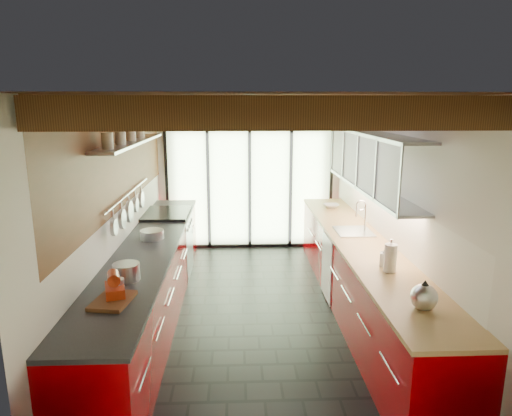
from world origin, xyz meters
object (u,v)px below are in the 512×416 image
kettle (424,296)px  bowl (331,206)px  paper_towel (390,258)px  stand_mixer (115,287)px  soap_bottle (385,256)px

kettle → bowl: (0.00, 3.65, -0.08)m
paper_towel → kettle: bearing=-90.0°
stand_mixer → bowl: (2.54, 3.33, -0.07)m
soap_bottle → bowl: (0.00, 2.66, -0.08)m
kettle → bowl: bearing=90.0°
bowl → soap_bottle: bearing=-90.0°
bowl → stand_mixer: bearing=-127.3°
paper_towel → stand_mixer: bearing=-168.7°
soap_bottle → bowl: size_ratio=0.87×
kettle → bowl: 3.65m
kettle → paper_towel: bearing=90.0°
stand_mixer → soap_bottle: bearing=14.8°
kettle → paper_towel: 0.83m
paper_towel → bowl: size_ratio=1.37×
kettle → paper_towel: paper_towel is taller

